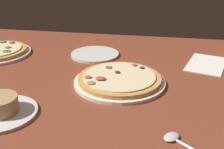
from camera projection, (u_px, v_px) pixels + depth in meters
dining_table at (105, 90)px, 85.88cm from camera, size 150.00×110.00×4.00cm
pizza_main at (119, 80)px, 84.94cm from camera, size 27.77×27.77×3.34cm
ramekin_on_saucer at (0, 108)px, 68.28cm from camera, size 17.96×17.96×4.83cm
side_plate at (95, 54)px, 108.28cm from camera, size 18.50×18.50×0.90cm
paper_menu at (206, 64)px, 99.63cm from camera, size 17.08×21.99×0.30cm
spoon at (177, 140)px, 58.90cm from camera, size 9.88×8.49×1.00cm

